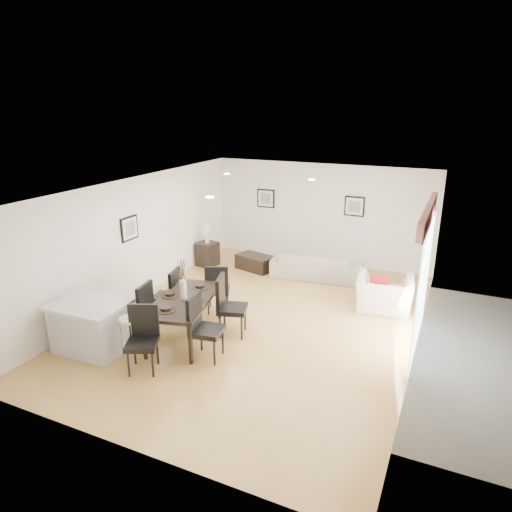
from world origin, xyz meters
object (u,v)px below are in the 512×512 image
at_px(dining_chair_wnear, 140,309).
at_px(dining_table, 184,302).
at_px(dining_chair_head, 143,334).
at_px(bar_stool, 130,324).
at_px(dining_chair_enear, 201,323).
at_px(dining_chair_efar, 227,302).
at_px(sofa, 317,265).
at_px(armchair, 384,294).
at_px(dining_chair_foot, 217,286).
at_px(kitchen_island, 92,326).
at_px(coffee_table, 255,262).
at_px(dining_chair_wfar, 170,292).
at_px(side_table, 207,254).

bearing_deg(dining_chair_wnear, dining_table, 117.03).
distance_m(dining_chair_head, bar_stool, 0.38).
distance_m(dining_chair_enear, dining_chair_efar, 0.93).
relative_size(sofa, armchair, 1.97).
bearing_deg(dining_chair_foot, kitchen_island, 35.30).
xyz_separation_m(dining_chair_enear, dining_chair_head, (-0.69, -0.68, -0.03)).
distance_m(sofa, bar_stool, 5.32).
bearing_deg(coffee_table, dining_chair_foot, -66.81).
relative_size(dining_chair_efar, bar_stool, 1.48).
height_order(dining_chair_wfar, bar_stool, dining_chair_wfar).
xyz_separation_m(dining_chair_efar, side_table, (-2.31, 3.21, -0.32)).
bearing_deg(dining_chair_wnear, dining_chair_head, 33.08).
relative_size(sofa, dining_chair_wnear, 1.98).
bearing_deg(side_table, dining_chair_enear, -60.84).
distance_m(dining_table, side_table, 4.03).
xyz_separation_m(sofa, coffee_table, (-1.67, -0.08, -0.14)).
distance_m(dining_chair_wfar, dining_chair_head, 1.77).
height_order(armchair, bar_stool, bar_stool).
bearing_deg(dining_chair_wfar, dining_chair_enear, 41.88).
height_order(dining_chair_head, kitchen_island, dining_chair_head).
bearing_deg(bar_stool, dining_chair_head, -18.90).
bearing_deg(dining_chair_foot, dining_chair_head, 63.81).
xyz_separation_m(dining_chair_efar, coffee_table, (-1.00, 3.45, -0.46)).
height_order(dining_chair_efar, dining_chair_foot, dining_chair_efar).
xyz_separation_m(side_table, bar_stool, (1.26, -4.70, 0.35)).
distance_m(dining_chair_head, dining_chair_foot, 2.34).
bearing_deg(coffee_table, bar_stool, -75.32).
xyz_separation_m(sofa, side_table, (-2.98, -0.32, -0.01)).
relative_size(dining_chair_wfar, dining_chair_enear, 0.94).
relative_size(dining_chair_enear, bar_stool, 1.47).
height_order(armchair, side_table, armchair).
relative_size(dining_table, coffee_table, 2.15).
height_order(dining_table, bar_stool, dining_table).
distance_m(dining_chair_wfar, dining_chair_foot, 0.98).
bearing_deg(kitchen_island, dining_chair_wnear, 42.08).
xyz_separation_m(dining_chair_wnear, dining_chair_head, (0.62, -0.71, -0.02)).
relative_size(dining_chair_efar, kitchen_island, 0.89).
bearing_deg(dining_chair_wnear, bar_stool, 16.36).
bearing_deg(armchair, kitchen_island, 33.68).
bearing_deg(bar_stool, dining_table, 69.60).
bearing_deg(dining_table, dining_chair_efar, 20.84).
height_order(dining_table, kitchen_island, kitchen_island).
relative_size(dining_chair_wfar, bar_stool, 1.39).
distance_m(side_table, kitchen_island, 4.72).
relative_size(dining_chair_efar, side_table, 1.79).
bearing_deg(sofa, side_table, 1.05).
relative_size(dining_table, dining_chair_efar, 1.77).
height_order(sofa, side_table, sofa).
bearing_deg(dining_chair_foot, coffee_table, -106.34).
bearing_deg(dining_chair_enear, dining_chair_wnear, 80.48).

